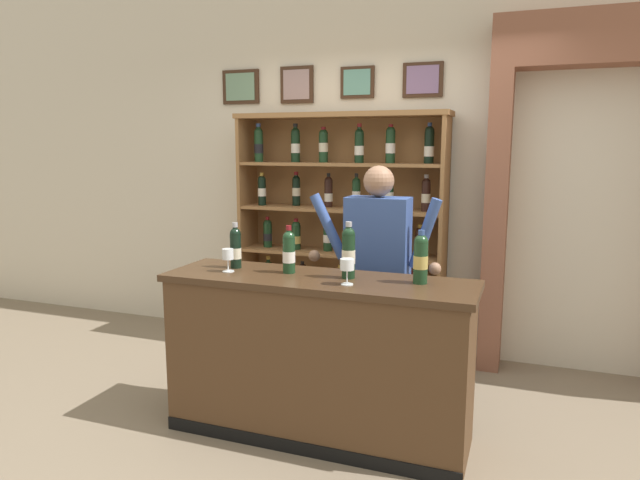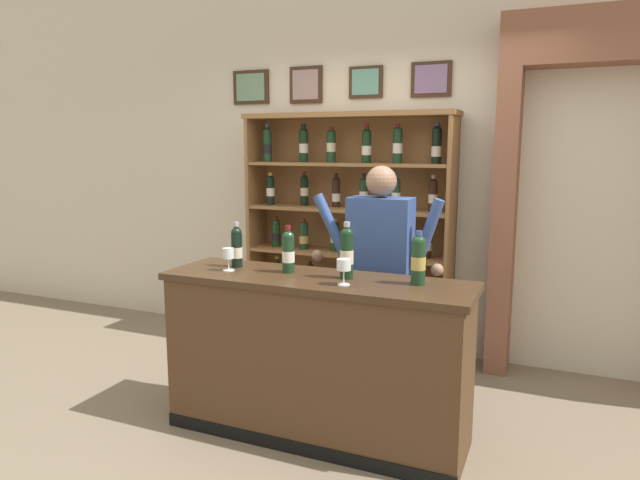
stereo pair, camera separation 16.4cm
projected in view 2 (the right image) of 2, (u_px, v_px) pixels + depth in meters
The scene contains 12 objects.
ground_plane at pixel (320, 436), 3.42m from camera, with size 14.00×14.00×0.02m, color #7A6B56.
back_wall at pixel (401, 144), 4.69m from camera, with size 12.00×0.19×3.48m.
wine_shelf at pixel (349, 229), 4.70m from camera, with size 1.76×0.36×1.98m.
archway_doorway at pixel (606, 174), 4.02m from camera, with size 1.50×0.45×2.64m.
tasting_counter at pixel (316, 358), 3.35m from camera, with size 1.82×0.54×0.97m.
shopkeeper at pixel (380, 258), 3.75m from camera, with size 0.91×0.22×1.60m.
tasting_bottle_grappa at pixel (237, 246), 3.53m from camera, with size 0.07×0.07×0.28m.
tasting_bottle_chianti at pixel (288, 251), 3.38m from camera, with size 0.08×0.08×0.29m.
tasting_bottle_rosso at pixel (347, 252), 3.22m from camera, with size 0.08×0.08×0.33m.
tasting_bottle_vin_santo at pixel (418, 259), 3.08m from camera, with size 0.08×0.08×0.30m.
wine_glass_spare at pixel (228, 255), 3.43m from camera, with size 0.07×0.07×0.14m.
wine_glass_right at pixel (344, 266), 3.08m from camera, with size 0.08×0.08×0.14m.
Camera 2 is at (1.25, -2.93, 1.73)m, focal length 31.82 mm.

